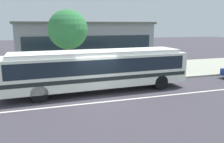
{
  "coord_description": "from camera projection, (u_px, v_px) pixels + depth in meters",
  "views": [
    {
      "loc": [
        -3.23,
        -12.8,
        4.33
      ],
      "look_at": [
        1.26,
        1.31,
        1.3
      ],
      "focal_mm": 36.55,
      "sensor_mm": 36.0,
      "label": 1
    }
  ],
  "objects": [
    {
      "name": "sidewalk_slab",
      "position": [
        80.0,
        74.0,
        20.21
      ],
      "size": [
        60.0,
        8.0,
        0.12
      ],
      "primitive_type": "cube",
      "color": "#999B89",
      "rests_on": "ground_plane"
    },
    {
      "name": "bus_stop_sign",
      "position": [
        131.0,
        60.0,
        17.62
      ],
      "size": [
        0.13,
        0.44,
        2.48
      ],
      "color": "gray",
      "rests_on": "sidewalk_slab"
    },
    {
      "name": "transit_bus",
      "position": [
        99.0,
        68.0,
        15.03
      ],
      "size": [
        12.08,
        2.98,
        2.69
      ],
      "color": "white",
      "rests_on": "ground_plane"
    },
    {
      "name": "lane_stripe_center",
      "position": [
        102.0,
        102.0,
        13.03
      ],
      "size": [
        56.0,
        0.16,
        0.01
      ],
      "primitive_type": "cube",
      "color": "silver",
      "rests_on": "ground_plane"
    },
    {
      "name": "station_building",
      "position": [
        84.0,
        42.0,
        27.06
      ],
      "size": [
        15.04,
        7.69,
        4.66
      ],
      "color": "slate",
      "rests_on": "ground_plane"
    },
    {
      "name": "ground_plane",
      "position": [
        99.0,
        98.0,
        13.78
      ],
      "size": [
        120.0,
        120.0,
        0.0
      ],
      "primitive_type": "plane",
      "color": "#3B3740"
    },
    {
      "name": "pedestrian_waiting_near_sign",
      "position": [
        93.0,
        70.0,
        17.01
      ],
      "size": [
        0.43,
        0.43,
        1.63
      ],
      "color": "#3F343C",
      "rests_on": "sidewalk_slab"
    },
    {
      "name": "street_tree_near_stop",
      "position": [
        68.0,
        30.0,
        18.6
      ],
      "size": [
        3.24,
        3.24,
        5.47
      ],
      "color": "brown",
      "rests_on": "sidewalk_slab"
    }
  ]
}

